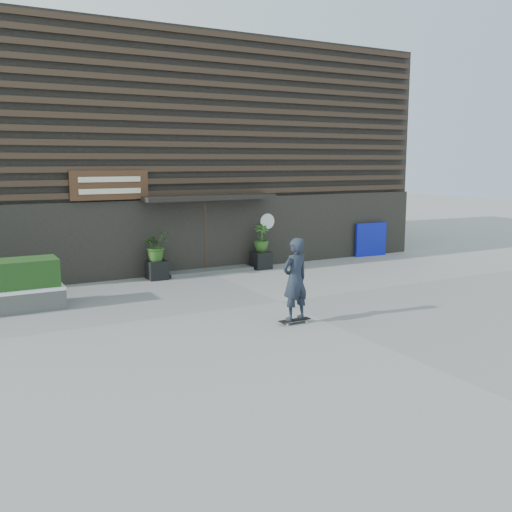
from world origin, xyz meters
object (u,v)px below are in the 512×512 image
planter_pot_right (261,260)px  blue_tarp (371,239)px  planter_pot_left (157,270)px  skateboarder (295,279)px

planter_pot_right → blue_tarp: 5.15m
planter_pot_left → blue_tarp: (8.93, 0.30, 0.36)m
blue_tarp → skateboarder: bearing=-136.1°
planter_pot_left → planter_pot_right: size_ratio=1.00×
planter_pot_right → blue_tarp: size_ratio=0.43×
blue_tarp → skateboarder: 10.21m
planter_pot_left → skateboarder: size_ratio=0.30×
planter_pot_left → planter_pot_right: 3.80m
planter_pot_right → skateboarder: 6.91m
planter_pot_right → skateboarder: skateboarder is taller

